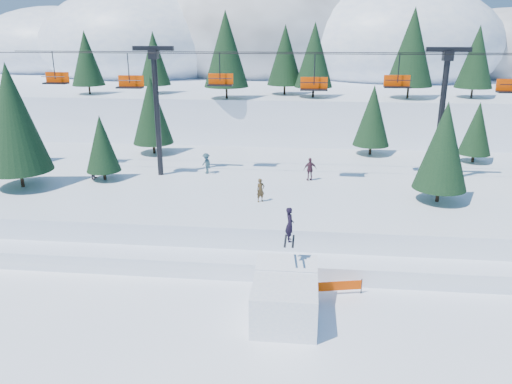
# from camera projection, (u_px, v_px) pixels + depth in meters

# --- Properties ---
(ground) EXTENTS (160.00, 160.00, 0.00)m
(ground) POSITION_uv_depth(u_px,v_px,m) (239.00, 331.00, 24.28)
(ground) COLOR white
(ground) RESTS_ON ground
(mid_shelf) EXTENTS (70.00, 22.00, 2.50)m
(mid_shelf) POSITION_uv_depth(u_px,v_px,m) (269.00, 192.00, 40.90)
(mid_shelf) COLOR white
(mid_shelf) RESTS_ON ground
(berm) EXTENTS (70.00, 6.00, 1.10)m
(berm) POSITION_uv_depth(u_px,v_px,m) (256.00, 252.00, 31.67)
(berm) COLOR white
(berm) RESTS_ON ground
(mountain_ridge) EXTENTS (119.00, 61.35, 26.46)m
(mountain_ridge) POSITION_uv_depth(u_px,v_px,m) (266.00, 54.00, 91.07)
(mountain_ridge) COLOR white
(mountain_ridge) RESTS_ON ground
(jump_kicker) EXTENTS (3.19, 4.40, 5.48)m
(jump_kicker) POSITION_uv_depth(u_px,v_px,m) (285.00, 297.00, 24.99)
(jump_kicker) COLOR white
(jump_kicker) RESTS_ON ground
(chairlift) EXTENTS (46.00, 3.21, 10.28)m
(chairlift) POSITION_uv_depth(u_px,v_px,m) (287.00, 93.00, 38.30)
(chairlift) COLOR black
(chairlift) RESTS_ON mid_shelf
(conifer_stand) EXTENTS (64.08, 17.49, 9.32)m
(conifer_stand) POSITION_uv_depth(u_px,v_px,m) (266.00, 124.00, 39.22)
(conifer_stand) COLOR black
(conifer_stand) RESTS_ON mid_shelf
(distant_skiers) EXTENTS (29.65, 10.73, 1.87)m
(distant_skiers) POSITION_uv_depth(u_px,v_px,m) (233.00, 168.00, 40.19)
(distant_skiers) COLOR #45331A
(distant_skiers) RESTS_ON mid_shelf
(banner_near) EXTENTS (2.79, 0.66, 0.90)m
(banner_near) POSITION_uv_depth(u_px,v_px,m) (337.00, 286.00, 27.44)
(banner_near) COLOR black
(banner_near) RESTS_ON ground
(banner_far) EXTENTS (2.76, 0.81, 0.90)m
(banner_far) POSITION_uv_depth(u_px,v_px,m) (407.00, 275.00, 28.68)
(banner_far) COLOR black
(banner_far) RESTS_ON ground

